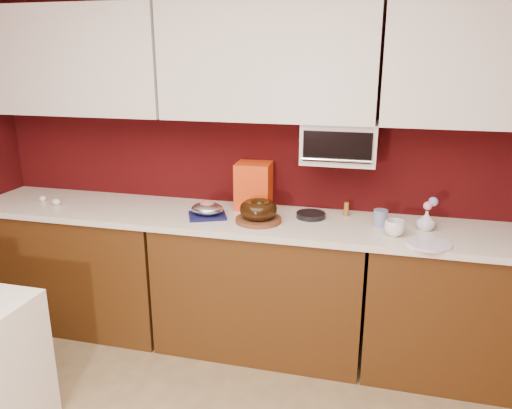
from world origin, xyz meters
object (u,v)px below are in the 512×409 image
object	(u,v)px
foil_ham_nest	(207,209)
pandoro_box	(254,186)
bundt_cake	(258,210)
coffee_mug	(395,227)
flower_vase	(426,219)
toaster_oven	(340,142)
blue_jar	(380,218)

from	to	relation	value
foil_ham_nest	pandoro_box	xyz separation A→B (m)	(0.24, 0.26, 0.10)
bundt_cake	foil_ham_nest	xyz separation A→B (m)	(-0.34, 0.01, -0.03)
bundt_cake	pandoro_box	size ratio (longest dim) A/B	0.75
coffee_mug	flower_vase	size ratio (longest dim) A/B	0.85
toaster_oven	flower_vase	size ratio (longest dim) A/B	3.45
blue_jar	toaster_oven	bearing A→B (deg)	154.93
foil_ham_nest	blue_jar	xyz separation A→B (m)	(1.07, 0.09, -0.00)
foil_ham_nest	coffee_mug	distance (m)	1.15
bundt_cake	foil_ham_nest	size ratio (longest dim) A/B	1.12
toaster_oven	bundt_cake	bearing A→B (deg)	-152.45
coffee_mug	flower_vase	xyz separation A→B (m)	(0.18, 0.15, 0.01)
bundt_cake	foil_ham_nest	distance (m)	0.34
bundt_cake	foil_ham_nest	world-z (taller)	bundt_cake
bundt_cake	flower_vase	world-z (taller)	flower_vase
foil_ham_nest	flower_vase	xyz separation A→B (m)	(1.33, 0.09, 0.01)
bundt_cake	blue_jar	distance (m)	0.74
bundt_cake	foil_ham_nest	bearing A→B (deg)	177.57
foil_ham_nest	flower_vase	distance (m)	1.33
toaster_oven	foil_ham_nest	xyz separation A→B (m)	(-0.79, -0.22, -0.42)
flower_vase	foil_ham_nest	bearing A→B (deg)	-176.08
toaster_oven	coffee_mug	distance (m)	0.62
blue_jar	flower_vase	world-z (taller)	flower_vase
flower_vase	coffee_mug	bearing A→B (deg)	-140.54
coffee_mug	flower_vase	world-z (taller)	flower_vase
foil_ham_nest	coffee_mug	bearing A→B (deg)	-2.87
bundt_cake	coffee_mug	xyz separation A→B (m)	(0.81, -0.04, -0.02)
pandoro_box	foil_ham_nest	bearing A→B (deg)	-135.18
toaster_oven	pandoro_box	world-z (taller)	toaster_oven
foil_ham_nest	flower_vase	bearing A→B (deg)	3.92
flower_vase	blue_jar	bearing A→B (deg)	179.29
toaster_oven	pandoro_box	bearing A→B (deg)	176.12
toaster_oven	bundt_cake	world-z (taller)	toaster_oven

